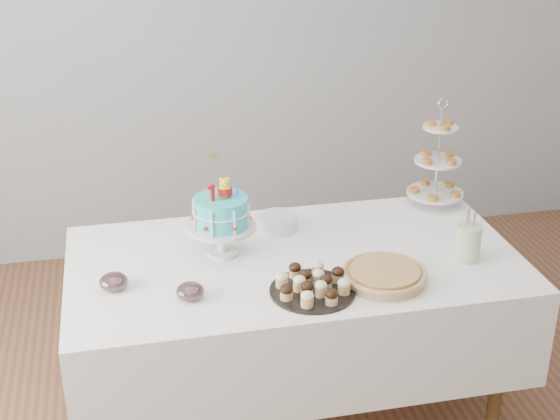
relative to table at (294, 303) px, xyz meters
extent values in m
cube|color=gray|center=(0.00, 1.70, 0.81)|extent=(5.00, 0.04, 2.70)
cube|color=white|center=(0.00, 0.00, 0.00)|extent=(1.92, 1.02, 0.45)
cylinder|color=brown|center=(0.82, -0.37, -0.21)|extent=(0.06, 0.06, 0.67)
cylinder|color=brown|center=(-0.82, 0.37, -0.21)|extent=(0.06, 0.06, 0.67)
cylinder|color=brown|center=(0.82, 0.37, -0.21)|extent=(0.06, 0.06, 0.67)
cylinder|color=#31CAD5|center=(-0.30, 0.10, 0.43)|extent=(0.23, 0.23, 0.13)
torus|color=white|center=(-0.30, 0.10, 0.44)|extent=(0.25, 0.25, 0.01)
cube|color=red|center=(-0.33, 0.08, 0.53)|extent=(0.02, 0.02, 0.07)
cylinder|color=blue|center=(-0.23, 0.09, 0.53)|extent=(0.01, 0.01, 0.07)
cylinder|color=silver|center=(-0.32, 0.13, 0.58)|extent=(0.00, 0.00, 0.18)
cylinder|color=gold|center=(-0.32, 0.13, 0.68)|extent=(0.05, 0.05, 0.01)
cylinder|color=black|center=(0.00, -0.29, 0.23)|extent=(0.34, 0.34, 0.01)
ellipsoid|color=black|center=(-0.06, -0.29, 0.28)|extent=(0.05, 0.05, 0.04)
ellipsoid|color=#F5EBBE|center=(0.07, -0.29, 0.28)|extent=(0.05, 0.05, 0.04)
cylinder|color=tan|center=(0.31, -0.27, 0.25)|extent=(0.32, 0.32, 0.04)
cylinder|color=#A77441|center=(0.31, -0.27, 0.27)|extent=(0.29, 0.29, 0.02)
torus|color=tan|center=(0.31, -0.27, 0.27)|extent=(0.35, 0.35, 0.02)
cylinder|color=silver|center=(0.80, 0.40, 0.47)|extent=(0.01, 0.01, 0.49)
cylinder|color=silver|center=(0.80, 0.40, 0.29)|extent=(0.28, 0.28, 0.01)
cylinder|color=silver|center=(0.80, 0.40, 0.45)|extent=(0.23, 0.23, 0.01)
cylinder|color=silver|center=(0.80, 0.40, 0.62)|extent=(0.17, 0.17, 0.01)
torus|color=silver|center=(0.80, 0.40, 0.74)|extent=(0.05, 0.01, 0.05)
cylinder|color=silver|center=(-0.01, 0.29, 0.26)|extent=(0.18, 0.18, 0.07)
cylinder|color=silver|center=(-0.30, 0.40, 0.23)|extent=(0.24, 0.24, 0.01)
ellipsoid|color=silver|center=(-0.47, -0.24, 0.26)|extent=(0.11, 0.11, 0.07)
cylinder|color=#520712|center=(-0.47, -0.24, 0.25)|extent=(0.08, 0.08, 0.03)
ellipsoid|color=silver|center=(-0.76, -0.10, 0.26)|extent=(0.11, 0.11, 0.07)
cylinder|color=#520712|center=(-0.76, -0.10, 0.25)|extent=(0.08, 0.08, 0.03)
cylinder|color=white|center=(0.71, -0.17, 0.31)|extent=(0.11, 0.11, 0.16)
cylinder|color=white|center=(0.77, -0.17, 0.32)|extent=(0.01, 0.01, 0.08)
camera|label=1|loc=(-0.69, -2.86, 1.81)|focal=50.00mm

